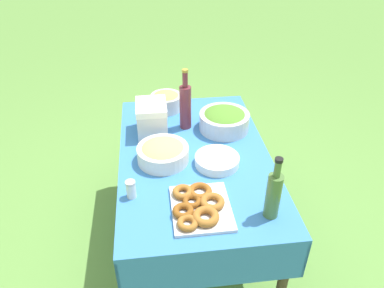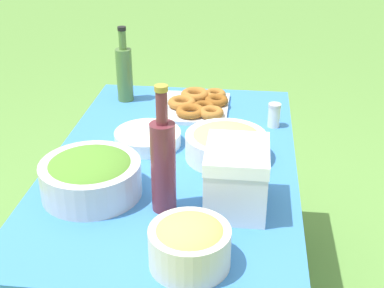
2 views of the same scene
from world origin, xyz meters
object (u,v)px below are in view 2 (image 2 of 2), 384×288
wine_bottle (163,163)px  fruit_bowl (190,243)px  cooler_box (236,177)px  salad_bowl (91,175)px  plate_stack (148,138)px  pasta_bowl (226,143)px  olive_oil_bottle (124,72)px  donut_platter (198,105)px

wine_bottle → fruit_bowl: bearing=-156.7°
fruit_bowl → wine_bottle: bearing=23.3°
wine_bottle → cooler_box: (0.03, -0.20, -0.05)m
salad_bowl → plate_stack: (0.34, -0.10, -0.04)m
pasta_bowl → olive_oil_bottle: olive_oil_bottle is taller
plate_stack → salad_bowl: bearing=163.1°
fruit_bowl → cooler_box: size_ratio=0.92×
salad_bowl → plate_stack: salad_bowl is taller
pasta_bowl → donut_platter: size_ratio=0.85×
salad_bowl → fruit_bowl: bearing=-131.1°
wine_bottle → fruit_bowl: wine_bottle is taller
plate_stack → fruit_bowl: (-0.63, -0.23, 0.04)m
pasta_bowl → fruit_bowl: size_ratio=1.36×
pasta_bowl → donut_platter: pasta_bowl is taller
wine_bottle → pasta_bowl: bearing=-25.6°
salad_bowl → fruit_bowl: size_ratio=1.49×
salad_bowl → donut_platter: bearing=-20.3°
pasta_bowl → donut_platter: bearing=19.3°
donut_platter → fruit_bowl: size_ratio=1.59×
olive_oil_bottle → wine_bottle: bearing=-159.5°
fruit_bowl → donut_platter: bearing=5.0°
donut_platter → pasta_bowl: bearing=-160.7°
plate_stack → wine_bottle: wine_bottle is taller
pasta_bowl → cooler_box: bearing=-171.1°
plate_stack → olive_oil_bottle: size_ratio=0.75×
plate_stack → wine_bottle: (-0.40, -0.12, 0.13)m
pasta_bowl → donut_platter: (0.39, 0.14, -0.03)m
salad_bowl → plate_stack: bearing=-16.9°
salad_bowl → olive_oil_bottle: olive_oil_bottle is taller
olive_oil_bottle → cooler_box: bearing=-146.7°
plate_stack → olive_oil_bottle: olive_oil_bottle is taller
pasta_bowl → fruit_bowl: (-0.57, 0.05, 0.01)m
salad_bowl → fruit_bowl: 0.44m
salad_bowl → wine_bottle: wine_bottle is taller
fruit_bowl → plate_stack: bearing=19.7°
plate_stack → fruit_bowl: 0.67m
plate_stack → olive_oil_bottle: 0.44m
olive_oil_bottle → fruit_bowl: olive_oil_bottle is taller
salad_bowl → fruit_bowl: (-0.29, -0.33, -0.00)m
salad_bowl → donut_platter: size_ratio=0.93×
donut_platter → cooler_box: bearing=-165.0°
donut_platter → cooler_box: size_ratio=1.47×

